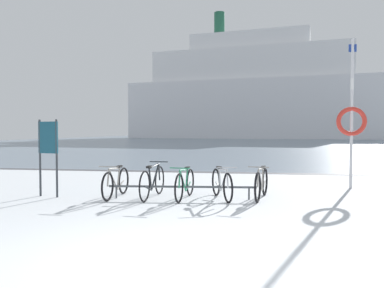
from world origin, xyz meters
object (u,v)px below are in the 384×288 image
bicycle_1 (153,182)px  bicycle_4 (261,183)px  bicycle_0 (116,183)px  bicycle_3 (222,184)px  bicycle_2 (185,184)px  info_sign (48,145)px  ferry_ship (254,95)px  rescue_post (352,118)px

bicycle_1 → bicycle_4: 2.52m
bicycle_0 → bicycle_3: size_ratio=1.09×
bicycle_2 → info_sign: (-3.25, -0.20, 0.88)m
bicycle_3 → ferry_ship: (1.19, 72.54, 8.76)m
bicycle_0 → bicycle_4: (3.36, 0.36, 0.00)m
bicycle_0 → ferry_ship: bearing=87.1°
info_sign → ferry_ship: ferry_ship is taller
bicycle_4 → ferry_ship: (0.30, 72.33, 8.76)m
bicycle_0 → bicycle_3: bearing=3.5°
bicycle_2 → bicycle_3: (0.84, 0.10, 0.00)m
bicycle_2 → rescue_post: (4.18, 2.34, 1.57)m
bicycle_2 → ferry_ship: size_ratio=0.03×
bicycle_1 → rescue_post: size_ratio=0.44×
bicycle_1 → rescue_post: rescue_post is taller
bicycle_3 → info_sign: (-4.09, -0.30, 0.88)m
rescue_post → ferry_ship: size_ratio=0.07×
bicycle_2 → bicycle_0: bearing=-178.1°
ferry_ship → bicycle_2: bearing=-91.6°
bicycle_1 → bicycle_2: bearing=-4.0°
rescue_post → ferry_ship: 70.70m
info_sign → rescue_post: size_ratio=0.45×
bicycle_1 → ferry_ship: 73.16m
bicycle_0 → ferry_ship: ferry_ship is taller
bicycle_1 → bicycle_4: bearing=5.7°
bicycle_0 → rescue_post: (5.82, 2.39, 1.56)m
bicycle_2 → rescue_post: size_ratio=0.40×
rescue_post → bicycle_2: bearing=-150.8°
bicycle_1 → info_sign: size_ratio=0.97×
bicycle_0 → bicycle_1: bicycle_1 is taller
ferry_ship → bicycle_4: bearing=-90.2°
bicycle_4 → rescue_post: 3.55m
bicycle_0 → ferry_ship: (3.66, 72.69, 8.76)m
bicycle_2 → bicycle_4: size_ratio=1.00×
bicycle_2 → ferry_ship: 73.19m
bicycle_0 → info_sign: size_ratio=0.91×
bicycle_3 → info_sign: info_sign is taller
bicycle_2 → bicycle_3: bearing=6.8°
bicycle_1 → bicycle_2: 0.78m
info_sign → bicycle_3: bearing=4.2°
info_sign → bicycle_0: bearing=5.1°
bicycle_1 → bicycle_4: (2.51, 0.25, -0.02)m
bicycle_2 → info_sign: bearing=-176.5°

